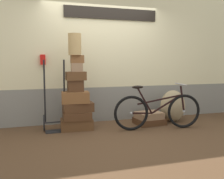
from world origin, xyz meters
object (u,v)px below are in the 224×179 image
at_px(suitcase_5, 76,76).
at_px(bicycle, 158,111).
at_px(suitcase_4, 75,86).
at_px(suitcase_9, 149,115).
at_px(suitcase_2, 78,107).
at_px(suitcase_7, 77,59).
at_px(burlap_sack, 173,106).
at_px(suitcase_6, 77,67).
at_px(suitcase_8, 149,121).
at_px(suitcase_0, 77,124).
at_px(wicker_basket, 75,44).
at_px(luggage_trolley, 55,115).
at_px(suitcase_1, 77,116).
at_px(suitcase_3, 75,97).

height_order(suitcase_5, bicycle, suitcase_5).
height_order(suitcase_4, suitcase_9, suitcase_4).
distance_m(suitcase_2, suitcase_7, 0.91).
xyz_separation_m(suitcase_4, suitcase_9, (1.53, -0.01, -0.66)).
bearing_deg(burlap_sack, suitcase_6, -178.06).
bearing_deg(suitcase_8, suitcase_0, 175.18).
xyz_separation_m(suitcase_8, bicycle, (-0.02, -0.41, 0.30)).
bearing_deg(suitcase_4, wicker_basket, 76.52).
relative_size(luggage_trolley, burlap_sack, 1.95).
xyz_separation_m(suitcase_0, suitcase_6, (0.01, -0.04, 1.10)).
bearing_deg(luggage_trolley, wicker_basket, -9.89).
xyz_separation_m(suitcase_2, wicker_basket, (-0.04, -0.01, 1.18)).
bearing_deg(suitcase_1, suitcase_2, 54.33).
xyz_separation_m(suitcase_3, wicker_basket, (0.01, 0.02, 0.99)).
bearing_deg(suitcase_8, bicycle, -96.47).
relative_size(suitcase_1, suitcase_6, 2.54).
bearing_deg(suitcase_4, burlap_sack, -0.88).
relative_size(suitcase_5, suitcase_8, 0.63).
bearing_deg(suitcase_8, burlap_sack, 1.56).
distance_m(suitcase_4, wicker_basket, 0.78).
distance_m(suitcase_4, suitcase_7, 0.51).
height_order(burlap_sack, bicycle, bicycle).
bearing_deg(suitcase_0, wicker_basket, -124.23).
relative_size(suitcase_9, burlap_sack, 0.75).
relative_size(suitcase_0, suitcase_3, 1.19).
relative_size(burlap_sack, bicycle, 0.40).
bearing_deg(suitcase_2, suitcase_0, 163.91).
distance_m(suitcase_5, suitcase_9, 1.74).
bearing_deg(suitcase_4, suitcase_3, -126.16).
bearing_deg(wicker_basket, suitcase_8, -0.33).
height_order(suitcase_2, bicycle, bicycle).
height_order(suitcase_8, bicycle, bicycle).
bearing_deg(suitcase_6, bicycle, -14.93).
xyz_separation_m(suitcase_0, suitcase_4, (-0.02, -0.03, 0.75)).
bearing_deg(suitcase_5, burlap_sack, -1.61).
xyz_separation_m(suitcase_2, luggage_trolley, (-0.43, 0.06, -0.14)).
distance_m(suitcase_2, suitcase_9, 1.50).
bearing_deg(bicycle, suitcase_3, 165.42).
distance_m(suitcase_6, burlap_sack, 2.27).
height_order(suitcase_5, suitcase_7, suitcase_7).
bearing_deg(wicker_basket, suitcase_2, 13.95).
bearing_deg(suitcase_5, wicker_basket, 123.40).
xyz_separation_m(wicker_basket, burlap_sack, (2.12, 0.05, -1.28)).
height_order(suitcase_8, wicker_basket, wicker_basket).
bearing_deg(suitcase_1, suitcase_0, 95.10).
height_order(suitcase_3, bicycle, bicycle).
height_order(suitcase_2, suitcase_7, suitcase_7).
distance_m(suitcase_0, suitcase_7, 1.25).
relative_size(suitcase_1, suitcase_7, 2.23).
relative_size(suitcase_2, suitcase_5, 1.55).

